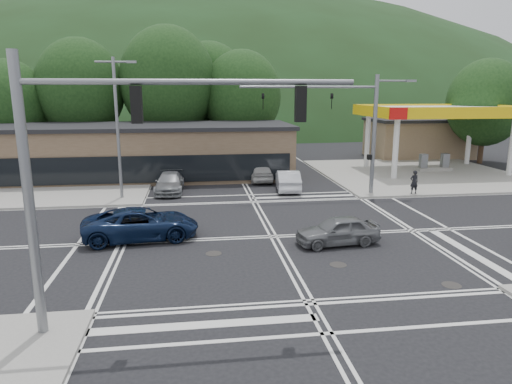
{
  "coord_description": "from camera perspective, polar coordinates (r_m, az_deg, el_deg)",
  "views": [
    {
      "loc": [
        -3.69,
        -20.95,
        6.97
      ],
      "look_at": [
        -0.34,
        3.82,
        1.4
      ],
      "focal_mm": 32.0,
      "sensor_mm": 36.0,
      "label": 1
    }
  ],
  "objects": [
    {
      "name": "car_queue_a",
      "position": [
        32.56,
        3.99,
        1.48
      ],
      "size": [
        2.03,
        4.58,
        1.46
      ],
      "primitive_type": "imported",
      "rotation": [
        0.0,
        0.0,
        3.03
      ],
      "color": "silver",
      "rests_on": "ground"
    },
    {
      "name": "tree_n_b",
      "position": [
        45.02,
        -10.93,
        13.38
      ],
      "size": [
        9.0,
        9.0,
        12.98
      ],
      "color": "#382619",
      "rests_on": "ground"
    },
    {
      "name": "gas_station_canopy",
      "position": [
        42.38,
        21.81,
        9.07
      ],
      "size": [
        12.32,
        8.34,
        5.75
      ],
      "color": "silver",
      "rests_on": "ground"
    },
    {
      "name": "car_blue_west",
      "position": [
        22.49,
        -14.17,
        -3.88
      ],
      "size": [
        5.67,
        3.13,
        1.5
      ],
      "primitive_type": "imported",
      "rotation": [
        0.0,
        0.0,
        1.69
      ],
      "color": "#0D1A39",
      "rests_on": "ground"
    },
    {
      "name": "sidewalk_nw",
      "position": [
        38.32,
        -24.72,
        1.03
      ],
      "size": [
        16.0,
        16.0,
        0.15
      ],
      "primitive_type": "cube",
      "color": "gray",
      "rests_on": "ground"
    },
    {
      "name": "signal_mast_sw",
      "position": [
        13.17,
        -19.49,
        3.76
      ],
      "size": [
        9.14,
        0.28,
        8.0
      ],
      "color": "slate",
      "rests_on": "ground"
    },
    {
      "name": "car_queue_b",
      "position": [
        35.87,
        0.56,
        2.54
      ],
      "size": [
        1.86,
        4.33,
        1.46
      ],
      "primitive_type": "imported",
      "rotation": [
        0.0,
        0.0,
        3.11
      ],
      "color": "#B5B4B1",
      "rests_on": "ground"
    },
    {
      "name": "pedestrian",
      "position": [
        32.55,
        19.16,
        1.18
      ],
      "size": [
        0.59,
        0.4,
        1.58
      ],
      "primitive_type": "imported",
      "rotation": [
        0.0,
        0.0,
        3.19
      ],
      "color": "black",
      "rests_on": "sidewalk_ne"
    },
    {
      "name": "tree_n_c",
      "position": [
        45.2,
        -1.78,
        11.94
      ],
      "size": [
        7.6,
        7.6,
        10.87
      ],
      "color": "#382619",
      "rests_on": "ground"
    },
    {
      "name": "tree_ne",
      "position": [
        49.45,
        26.8,
        9.93
      ],
      "size": [
        7.2,
        7.2,
        9.99
      ],
      "color": "#382619",
      "rests_on": "ground"
    },
    {
      "name": "commercial_row",
      "position": [
        38.52,
        -14.1,
        4.77
      ],
      "size": [
        24.0,
        8.0,
        4.0
      ],
      "primitive_type": "cube",
      "color": "brown",
      "rests_on": "ground"
    },
    {
      "name": "sidewalk_ne",
      "position": [
        41.1,
        19.5,
        2.18
      ],
      "size": [
        16.0,
        16.0,
        0.15
      ],
      "primitive_type": "cube",
      "color": "gray",
      "rests_on": "ground"
    },
    {
      "name": "hill_north",
      "position": [
        111.23,
        -5.85,
        8.9
      ],
      "size": [
        252.0,
        126.0,
        140.0
      ],
      "primitive_type": "ellipsoid",
      "color": "#1C3216",
      "rests_on": "ground"
    },
    {
      "name": "car_grey_center",
      "position": [
        21.44,
        10.17,
        -4.75
      ],
      "size": [
        4.02,
        1.95,
        1.32
      ],
      "primitive_type": "imported",
      "rotation": [
        0.0,
        0.0,
        -1.47
      ],
      "color": "slate",
      "rests_on": "ground"
    },
    {
      "name": "streetlight_nw",
      "position": [
        30.39,
        -16.86,
        8.4
      ],
      "size": [
        2.5,
        0.25,
        9.0
      ],
      "color": "slate",
      "rests_on": "ground"
    },
    {
      "name": "ground",
      "position": [
        22.39,
        2.19,
        -5.59
      ],
      "size": [
        120.0,
        120.0,
        0.0
      ],
      "primitive_type": "plane",
      "color": "black",
      "rests_on": "ground"
    },
    {
      "name": "tree_n_d",
      "position": [
        46.9,
        -28.49,
        9.69
      ],
      "size": [
        6.8,
        6.8,
        9.76
      ],
      "color": "#382619",
      "rests_on": "ground"
    },
    {
      "name": "tree_n_e",
      "position": [
        48.98,
        -5.86,
        12.69
      ],
      "size": [
        8.4,
        8.4,
        11.98
      ],
      "color": "#382619",
      "rests_on": "ground"
    },
    {
      "name": "convenience_store",
      "position": [
        51.95,
        19.6,
        6.24
      ],
      "size": [
        10.0,
        6.0,
        3.8
      ],
      "primitive_type": "cube",
      "color": "#846B4F",
      "rests_on": "ground"
    },
    {
      "name": "tree_n_a",
      "position": [
        46.12,
        -21.09,
        11.95
      ],
      "size": [
        8.0,
        8.0,
        11.75
      ],
      "color": "#382619",
      "rests_on": "ground"
    },
    {
      "name": "car_northbound",
      "position": [
        32.45,
        -10.75,
        1.15
      ],
      "size": [
        2.03,
        4.7,
        1.35
      ],
      "primitive_type": "imported",
      "rotation": [
        0.0,
        0.0,
        -0.03
      ],
      "color": "slate",
      "rests_on": "ground"
    },
    {
      "name": "signal_mast_ne",
      "position": [
        31.09,
        12.47,
        8.77
      ],
      "size": [
        11.65,
        0.3,
        8.0
      ],
      "color": "slate",
      "rests_on": "ground"
    }
  ]
}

